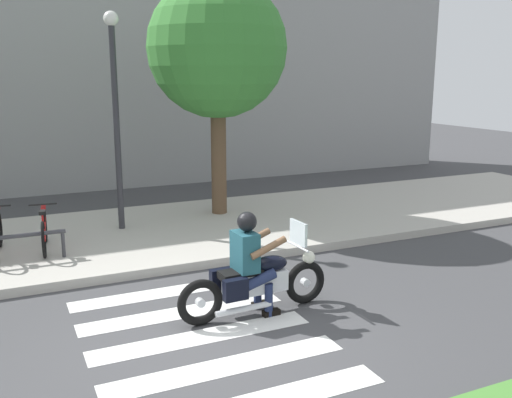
{
  "coord_description": "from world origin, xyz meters",
  "views": [
    {
      "loc": [
        -2.1,
        -6.13,
        3.17
      ],
      "look_at": [
        1.58,
        1.87,
        1.22
      ],
      "focal_mm": 39.76,
      "sensor_mm": 36.0,
      "label": 1
    }
  ],
  "objects_px": {
    "motorcycle": "(256,282)",
    "bicycle_3": "(44,231)",
    "rider": "(251,256)",
    "street_lamp": "(115,104)",
    "tree_near_rack": "(217,49)"
  },
  "relations": [
    {
      "from": "bicycle_3",
      "to": "street_lamp",
      "type": "height_order",
      "value": "street_lamp"
    },
    {
      "from": "tree_near_rack",
      "to": "rider",
      "type": "bearing_deg",
      "value": -106.45
    },
    {
      "from": "rider",
      "to": "bicycle_3",
      "type": "height_order",
      "value": "rider"
    },
    {
      "from": "rider",
      "to": "tree_near_rack",
      "type": "xyz_separation_m",
      "value": [
        1.46,
        4.96,
        2.86
      ]
    },
    {
      "from": "motorcycle",
      "to": "tree_near_rack",
      "type": "height_order",
      "value": "tree_near_rack"
    },
    {
      "from": "bicycle_3",
      "to": "street_lamp",
      "type": "xyz_separation_m",
      "value": [
        1.51,
        0.86,
        2.11
      ]
    },
    {
      "from": "motorcycle",
      "to": "rider",
      "type": "height_order",
      "value": "rider"
    },
    {
      "from": "motorcycle",
      "to": "bicycle_3",
      "type": "bearing_deg",
      "value": 122.69
    },
    {
      "from": "street_lamp",
      "to": "rider",
      "type": "bearing_deg",
      "value": -80.3
    },
    {
      "from": "motorcycle",
      "to": "bicycle_3",
      "type": "distance_m",
      "value": 4.39
    },
    {
      "from": "rider",
      "to": "tree_near_rack",
      "type": "height_order",
      "value": "tree_near_rack"
    },
    {
      "from": "motorcycle",
      "to": "rider",
      "type": "relative_size",
      "value": 1.54
    },
    {
      "from": "motorcycle",
      "to": "rider",
      "type": "bearing_deg",
      "value": 179.75
    },
    {
      "from": "motorcycle",
      "to": "street_lamp",
      "type": "xyz_separation_m",
      "value": [
        -0.86,
        4.56,
        2.16
      ]
    },
    {
      "from": "rider",
      "to": "tree_near_rack",
      "type": "distance_m",
      "value": 5.9
    }
  ]
}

